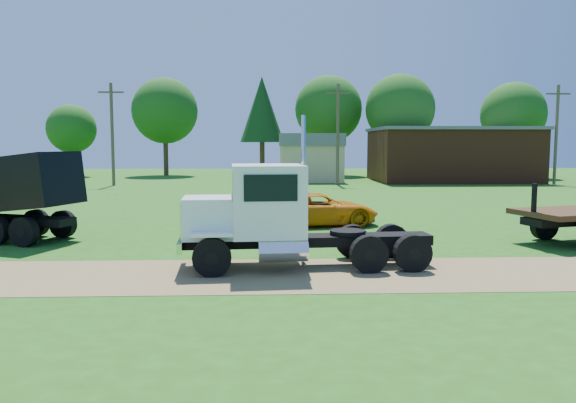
{
  "coord_description": "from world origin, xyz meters",
  "views": [
    {
      "loc": [
        -0.47,
        -15.38,
        3.63
      ],
      "look_at": [
        0.32,
        4.56,
        1.6
      ],
      "focal_mm": 35.0,
      "sensor_mm": 36.0,
      "label": 1
    }
  ],
  "objects": [
    {
      "name": "spectator_b",
      "position": [
        0.17,
        7.96,
        0.97
      ],
      "size": [
        0.99,
        0.79,
        1.95
      ],
      "primitive_type": "imported",
      "rotation": [
        0.0,
        0.0,
        3.08
      ],
      "color": "#999999",
      "rests_on": "ground"
    },
    {
      "name": "utility_poles",
      "position": [
        6.0,
        35.0,
        4.71
      ],
      "size": [
        42.2,
        0.28,
        9.0
      ],
      "color": "#4C3A2B",
      "rests_on": "ground"
    },
    {
      "name": "orange_pickup",
      "position": [
        1.95,
        9.61,
        0.73
      ],
      "size": [
        5.55,
        3.23,
        1.45
      ],
      "primitive_type": "imported",
      "rotation": [
        0.0,
        0.0,
        1.73
      ],
      "color": "orange",
      "rests_on": "ground"
    },
    {
      "name": "tree_row",
      "position": [
        4.83,
        49.38,
        7.35
      ],
      "size": [
        55.79,
        12.79,
        11.75
      ],
      "color": "#3D2819",
      "rests_on": "ground"
    },
    {
      "name": "dirt_track",
      "position": [
        0.0,
        0.0,
        0.01
      ],
      "size": [
        120.0,
        4.2,
        0.01
      ],
      "primitive_type": "cube",
      "color": "olive",
      "rests_on": "ground"
    },
    {
      "name": "white_semi_tractor",
      "position": [
        -0.33,
        0.99,
        1.54
      ],
      "size": [
        7.57,
        2.97,
        4.51
      ],
      "rotation": [
        0.0,
        0.0,
        0.07
      ],
      "color": "black",
      "rests_on": "ground"
    },
    {
      "name": "tan_shed",
      "position": [
        4.0,
        40.0,
        2.42
      ],
      "size": [
        6.2,
        5.4,
        4.7
      ],
      "color": "tan",
      "rests_on": "ground"
    },
    {
      "name": "brick_building",
      "position": [
        18.0,
        40.0,
        2.66
      ],
      "size": [
        15.4,
        10.4,
        5.3
      ],
      "color": "brown",
      "rests_on": "ground"
    },
    {
      "name": "ground",
      "position": [
        0.0,
        0.0,
        0.0
      ],
      "size": [
        140.0,
        140.0,
        0.0
      ],
      "primitive_type": "plane",
      "color": "#265111",
      "rests_on": "ground"
    }
  ]
}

